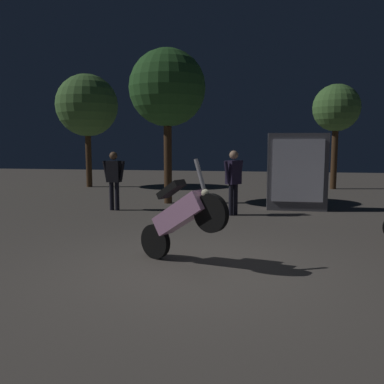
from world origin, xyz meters
name	(u,v)px	position (x,y,z in m)	size (l,w,h in m)	color
ground_plane	(197,269)	(0.00, 0.00, 0.00)	(40.00, 40.00, 0.00)	#605951
motorcycle_pink_foreground	(181,217)	(-0.27, 0.17, 0.74)	(1.49, 0.90, 1.63)	black
person_rider_beside	(233,177)	(0.26, 4.54, 0.98)	(0.50, 0.56, 1.65)	black
person_bystander_far	(114,176)	(-3.01, 4.77, 0.95)	(0.66, 0.27, 1.60)	black
tree_left_bg	(167,89)	(-1.83, 6.27, 3.43)	(2.28, 2.28, 4.60)	#4C331E
tree_center_bg	(336,109)	(3.83, 11.00, 3.14)	(1.82, 1.82, 4.09)	#4C331E
tree_right_bg	(87,106)	(-6.05, 10.13, 3.32)	(2.50, 2.50, 4.59)	#4C331E
kiosk_billboard	(297,172)	(1.92, 5.64, 1.05)	(1.60, 0.55, 2.10)	#595960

